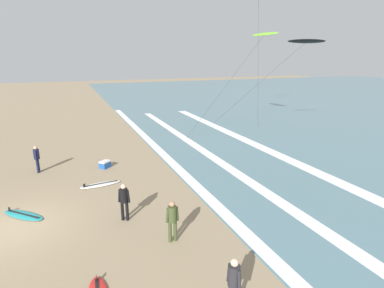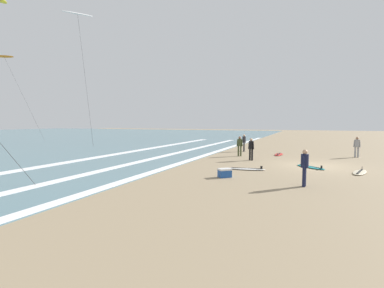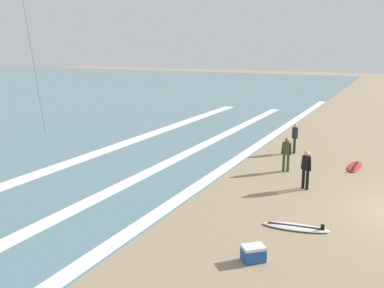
{
  "view_description": "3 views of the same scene",
  "coord_description": "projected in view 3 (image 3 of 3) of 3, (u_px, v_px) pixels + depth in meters",
  "views": [
    {
      "loc": [
        12.82,
        2.45,
        6.54
      ],
      "look_at": [
        -0.75,
        7.91,
        2.43
      ],
      "focal_mm": 29.12,
      "sensor_mm": 36.0,
      "label": 1
    },
    {
      "loc": [
        -19.49,
        0.33,
        2.78
      ],
      "look_at": [
        -2.68,
        7.27,
        1.36
      ],
      "focal_mm": 26.79,
      "sensor_mm": 36.0,
      "label": 2
    },
    {
      "loc": [
        -16.43,
        0.98,
        5.79
      ],
      "look_at": [
        -3.12,
        7.34,
        2.43
      ],
      "focal_mm": 41.2,
      "sensor_mm": 36.0,
      "label": 3
    }
  ],
  "objects": [
    {
      "name": "wave_foam_mid_break",
      "position": [
        141.0,
        176.0,
        19.73
      ],
      "size": [
        45.68,
        0.7,
        0.01
      ],
      "primitive_type": "cube",
      "color": "white",
      "rests_on": "ocean_surface"
    },
    {
      "name": "surfboard_right_spare",
      "position": [
        296.0,
        227.0,
        14.13
      ],
      "size": [
        0.85,
        2.16,
        0.25
      ],
      "color": "silver",
      "rests_on": "ground"
    },
    {
      "name": "cooler_box",
      "position": [
        253.0,
        253.0,
        11.98
      ],
      "size": [
        0.74,
        0.76,
        0.44
      ],
      "color": "#1E4C9E",
      "rests_on": "ground"
    },
    {
      "name": "surfer_background_far",
      "position": [
        295.0,
        136.0,
        23.73
      ],
      "size": [
        0.51,
        0.32,
        1.6
      ],
      "color": "#232328",
      "rests_on": "ground"
    },
    {
      "name": "surfer_left_far",
      "position": [
        306.0,
        166.0,
        17.79
      ],
      "size": [
        0.32,
        0.49,
        1.6
      ],
      "color": "black",
      "rests_on": "ground"
    },
    {
      "name": "surfboard_near_water",
      "position": [
        355.0,
        167.0,
        21.1
      ],
      "size": [
        2.12,
        0.68,
        0.25
      ],
      "color": "red",
      "rests_on": "ground"
    },
    {
      "name": "wave_foam_outer_break",
      "position": [
        63.0,
        165.0,
        21.47
      ],
      "size": [
        45.61,
        0.93,
        0.01
      ],
      "primitive_type": "cube",
      "color": "white",
      "rests_on": "ocean_surface"
    },
    {
      "name": "wave_foam_shoreline",
      "position": [
        217.0,
        173.0,
        20.15
      ],
      "size": [
        57.01,
        0.6,
        0.01
      ],
      "primitive_type": "cube",
      "color": "white",
      "rests_on": "ocean_surface"
    },
    {
      "name": "surfer_left_near",
      "position": [
        286.0,
        151.0,
        20.29
      ],
      "size": [
        0.32,
        0.51,
        1.6
      ],
      "color": "#384223",
      "rests_on": "ground"
    }
  ]
}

